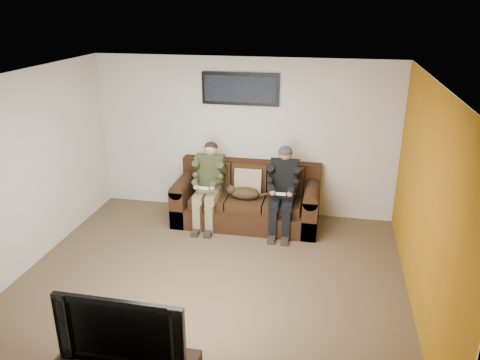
% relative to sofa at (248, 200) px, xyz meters
% --- Properties ---
extents(floor, '(5.00, 5.00, 0.00)m').
position_rel_sofa_xyz_m(floor, '(-0.15, -1.83, -0.36)').
color(floor, brown).
rests_on(floor, ground).
extents(ceiling, '(5.00, 5.00, 0.00)m').
position_rel_sofa_xyz_m(ceiling, '(-0.15, -1.83, 2.24)').
color(ceiling, silver).
rests_on(ceiling, ground).
extents(wall_back, '(5.00, 0.00, 5.00)m').
position_rel_sofa_xyz_m(wall_back, '(-0.15, 0.42, 0.94)').
color(wall_back, beige).
rests_on(wall_back, ground).
extents(wall_front, '(5.00, 0.00, 5.00)m').
position_rel_sofa_xyz_m(wall_front, '(-0.15, -4.08, 0.94)').
color(wall_front, beige).
rests_on(wall_front, ground).
extents(wall_left, '(0.00, 4.50, 4.50)m').
position_rel_sofa_xyz_m(wall_left, '(-2.65, -1.83, 0.94)').
color(wall_left, beige).
rests_on(wall_left, ground).
extents(wall_right, '(0.00, 4.50, 4.50)m').
position_rel_sofa_xyz_m(wall_right, '(2.35, -1.83, 0.94)').
color(wall_right, beige).
rests_on(wall_right, ground).
extents(accent_wall_right, '(0.00, 4.50, 4.50)m').
position_rel_sofa_xyz_m(accent_wall_right, '(2.34, -1.83, 0.94)').
color(accent_wall_right, '#A86D10').
rests_on(accent_wall_right, ground).
extents(sofa, '(2.30, 1.00, 0.94)m').
position_rel_sofa_xyz_m(sofa, '(0.00, 0.00, 0.00)').
color(sofa, black).
rests_on(sofa, ground).
extents(throw_pillow, '(0.44, 0.21, 0.44)m').
position_rel_sofa_xyz_m(throw_pillow, '(-0.00, 0.04, 0.31)').
color(throw_pillow, tan).
rests_on(throw_pillow, sofa).
extents(throw_blanket, '(0.47, 0.23, 0.08)m').
position_rel_sofa_xyz_m(throw_blanket, '(-0.70, 0.29, 0.59)').
color(throw_blanket, tan).
rests_on(throw_blanket, sofa).
extents(person_left, '(0.51, 0.87, 1.32)m').
position_rel_sofa_xyz_m(person_left, '(-0.59, -0.19, 0.39)').
color(person_left, olive).
rests_on(person_left, sofa).
extents(person_right, '(0.51, 0.86, 1.32)m').
position_rel_sofa_xyz_m(person_right, '(0.59, -0.19, 0.39)').
color(person_right, black).
rests_on(person_right, sofa).
extents(cat, '(0.66, 0.26, 0.24)m').
position_rel_sofa_xyz_m(cat, '(-0.03, -0.19, 0.21)').
color(cat, '#48351C').
rests_on(cat, sofa).
extents(framed_poster, '(1.25, 0.05, 0.52)m').
position_rel_sofa_xyz_m(framed_poster, '(-0.20, 0.38, 1.74)').
color(framed_poster, black).
rests_on(framed_poster, wall_back).
extents(television, '(1.18, 0.16, 0.68)m').
position_rel_sofa_xyz_m(television, '(-0.40, -3.78, 0.38)').
color(television, black).
rests_on(television, tv_stand).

